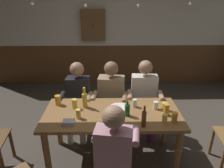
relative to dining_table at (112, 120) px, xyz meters
The scene contains 25 objects.
ground_plane 0.64m from the dining_table, 90.00° to the left, with size 7.38×7.38×0.00m, color #423A33.
back_wall_upper 3.00m from the dining_table, 90.00° to the left, with size 6.15×0.12×1.34m, color beige.
back_wall_wainscot 2.83m from the dining_table, 90.00° to the left, with size 6.15×0.12×0.98m, color brown.
dining_table is the anchor object (origin of this frame).
person_0 0.82m from the dining_table, 130.45° to the left, with size 0.51×0.55×1.19m.
person_1 0.64m from the dining_table, 90.85° to the left, with size 0.57×0.58×1.20m.
person_2 0.82m from the dining_table, 50.57° to the left, with size 0.56×0.52×1.21m.
person_3 0.64m from the dining_table, 88.99° to the right, with size 0.54×0.54×1.22m.
table_candle 0.40m from the dining_table, 112.38° to the right, with size 0.04×0.04×0.08m, color #F9E08C.
condiment_caddy 0.59m from the dining_table, 153.37° to the right, with size 0.14×0.10×0.05m, color #B2B7BC.
plate_0 0.19m from the dining_table, 51.01° to the left, with size 0.25×0.25×0.01m, color white.
bottle_0 0.45m from the dining_table, 156.98° to the left, with size 0.07×0.07×0.28m.
bottle_1 0.27m from the dining_table, 21.62° to the right, with size 0.07×0.07×0.20m.
bottle_2 0.52m from the dining_table, 41.44° to the right, with size 0.05×0.05×0.27m.
pint_glass_0 0.79m from the dining_table, 18.03° to the right, with size 0.07×0.07×0.13m, color gold.
pint_glass_1 0.68m from the dining_table, 23.81° to the right, with size 0.06×0.06×0.13m, color #E5C64C.
pint_glass_2 0.54m from the dining_table, 165.70° to the left, with size 0.07×0.07×0.13m, color #E5C64C.
pint_glass_3 0.37m from the dining_table, 26.52° to the left, with size 0.06×0.06×0.11m, color white.
pint_glass_4 0.70m from the dining_table, ahead, with size 0.07×0.07×0.15m, color gold.
pint_glass_5 0.79m from the dining_table, 162.69° to the left, with size 0.08×0.08×0.13m, color gold.
pint_glass_6 0.60m from the dining_table, ahead, with size 0.07×0.07×0.11m, color white.
pint_glass_7 0.46m from the dining_table, 163.84° to the right, with size 0.06×0.06×0.12m, color #E5C64C.
pint_glass_8 0.70m from the dining_table, ahead, with size 0.07×0.07×0.10m, color #E5C64C.
wall_dart_cabinet 2.85m from the dining_table, 98.17° to the left, with size 0.56×0.15×0.70m.
string_lights 1.46m from the dining_table, 90.00° to the left, with size 4.34×0.04×0.15m.
Camera 1 is at (-0.04, -2.45, 2.13)m, focal length 33.80 mm.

